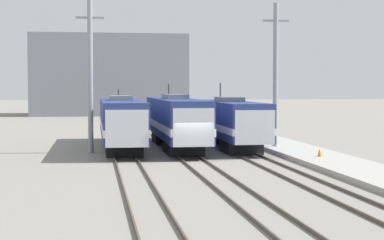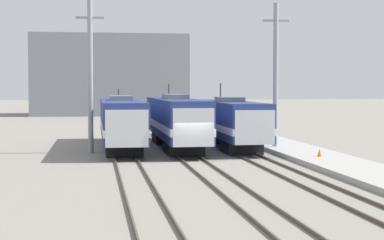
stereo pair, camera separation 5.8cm
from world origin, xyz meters
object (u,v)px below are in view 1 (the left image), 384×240
at_px(traffic_cone, 320,153).
at_px(locomotive_far_right, 231,122).
at_px(catenary_tower_left, 90,75).
at_px(locomotive_center, 176,121).
at_px(locomotive_far_left, 121,122).
at_px(catenary_tower_right, 276,75).

bearing_deg(traffic_cone, locomotive_far_right, 112.20).
height_order(catenary_tower_left, traffic_cone, catenary_tower_left).
relative_size(locomotive_center, traffic_cone, 36.32).
relative_size(locomotive_far_left, catenary_tower_right, 1.72).
height_order(locomotive_far_left, locomotive_far_right, locomotive_far_right).
height_order(locomotive_far_left, traffic_cone, locomotive_far_left).
bearing_deg(locomotive_far_left, catenary_tower_right, -12.72).
bearing_deg(catenary_tower_left, catenary_tower_right, 0.00).
relative_size(locomotive_center, locomotive_far_right, 1.17).
height_order(locomotive_far_right, traffic_cone, locomotive_far_right).
bearing_deg(locomotive_far_left, locomotive_center, -1.93).
relative_size(locomotive_far_left, catenary_tower_left, 1.72).
distance_m(locomotive_far_right, traffic_cone, 10.23).
relative_size(locomotive_far_left, locomotive_far_right, 1.17).
xyz_separation_m(locomotive_far_left, locomotive_center, (4.23, -0.14, 0.05)).
bearing_deg(catenary_tower_right, locomotive_far_right, 148.76).
bearing_deg(locomotive_center, locomotive_far_left, 178.07).
distance_m(locomotive_far_left, locomotive_center, 4.23).
height_order(locomotive_center, traffic_cone, locomotive_center).
bearing_deg(traffic_cone, catenary_tower_right, 95.94).
relative_size(locomotive_far_right, catenary_tower_right, 1.47).
xyz_separation_m(catenary_tower_left, traffic_cone, (14.56, -7.52, -5.10)).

